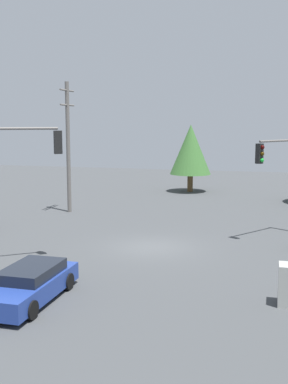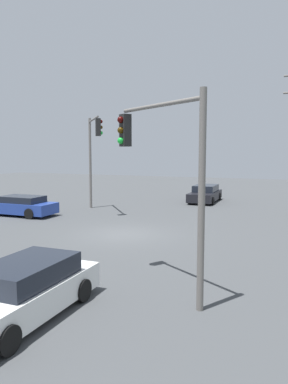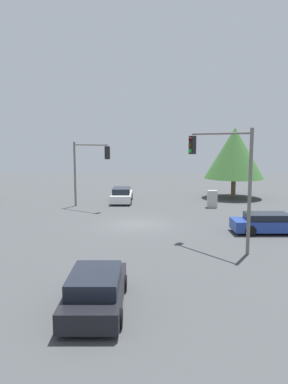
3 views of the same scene
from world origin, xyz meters
name	(u,v)px [view 2 (image 2 of 3)]	position (x,y,z in m)	size (l,w,h in m)	color
ground_plane	(124,234)	(0.00, 0.00, 0.00)	(80.00, 80.00, 0.00)	#424447
sedan_blue	(20,206)	(8.36, -2.43, 0.62)	(4.73, 1.96, 1.25)	#233D93
sedan_dark	(205,194)	(-1.17, -13.03, 0.64)	(2.00, 4.64, 1.34)	black
sedan_white	(23,291)	(-1.60, 9.33, 0.66)	(1.93, 4.66, 1.38)	silver
traffic_signal_main	(163,158)	(-4.22, 6.39, 3.89)	(3.38, 2.45, 5.63)	slate
traffic_signal_cross	(93,146)	(4.75, -5.54, 4.39)	(2.81, 3.62, 6.37)	slate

